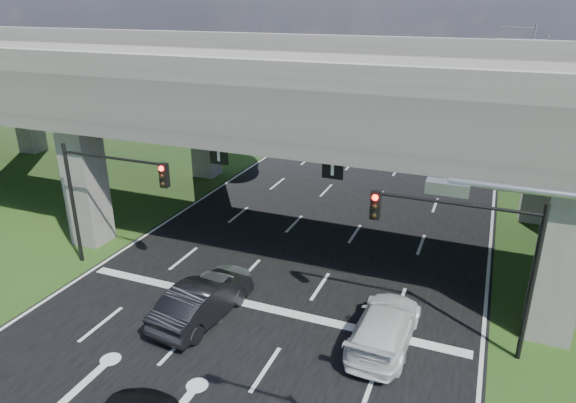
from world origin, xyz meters
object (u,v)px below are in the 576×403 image
Objects in this scene: signal_right at (469,245)px; car_silver at (214,288)px; car_dark at (203,300)px; car_white at (385,326)px; streetlight_beyond at (524,72)px; streetlight_far at (529,101)px; signal_left at (106,187)px.

signal_right is 10.35m from car_silver.
car_dark is 7.20m from car_white.
car_silver is at bearing -107.96° from streetlight_beyond.
signal_right is 1.20× the size of car_dark.
car_white is at bearing -159.43° from signal_right.
streetlight_beyond is (2.27, 36.06, 1.66)m from signal_right.
car_white is (-4.79, -21.00, -5.07)m from streetlight_far.
streetlight_far is 25.59m from car_dark.
car_dark is at bearing -167.99° from signal_right.
streetlight_beyond reaches higher than signal_right.
car_silver is at bearing -79.09° from car_dark.
car_white is (7.21, 0.00, -0.01)m from car_silver.
streetlight_far is (2.27, 20.06, 1.66)m from signal_right.
car_silver is 0.86× the size of car_white.
streetlight_far is (17.92, 20.06, 1.66)m from signal_left.
car_white is (-4.79, -37.00, -5.07)m from streetlight_beyond.
car_dark is at bearing -18.77° from signal_left.
signal_right is 36.17m from streetlight_beyond.
signal_left reaches higher than car_white.
signal_left reaches higher than car_dark.
car_silver reaches higher than car_white.
signal_left is at bearing -116.43° from streetlight_beyond.
car_dark is 0.98× the size of car_white.
streetlight_beyond is 40.23m from car_dark.
streetlight_beyond reaches higher than car_dark.
streetlight_beyond is (0.00, 16.00, 0.00)m from streetlight_far.
signal_left reaches higher than car_silver.
streetlight_far is 2.28× the size of car_silver.
streetlight_far and streetlight_beyond have the same top height.
signal_right is at bearing -158.07° from car_white.
streetlight_far reaches higher than signal_left.
streetlight_beyond reaches higher than car_silver.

